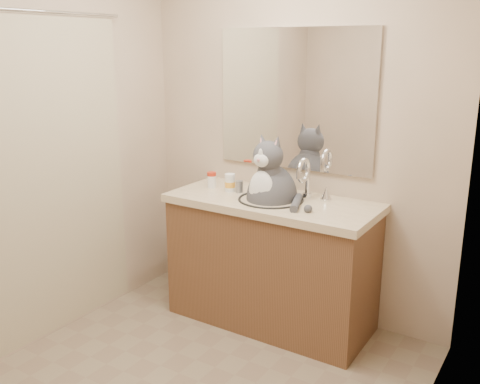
# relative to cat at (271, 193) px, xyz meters

# --- Properties ---
(room) EXTENTS (2.22, 2.52, 2.42)m
(room) POSITION_rel_cat_xyz_m (0.00, -0.95, 0.31)
(room) COLOR #84745B
(room) RESTS_ON ground
(vanity) EXTENTS (1.34, 0.59, 1.12)m
(vanity) POSITION_rel_cat_xyz_m (0.01, 0.01, -0.45)
(vanity) COLOR brown
(vanity) RESTS_ON ground
(mirror) EXTENTS (1.10, 0.02, 0.90)m
(mirror) POSITION_rel_cat_xyz_m (0.00, 0.28, 0.56)
(mirror) COLOR white
(mirror) RESTS_ON room
(shower_curtain) EXTENTS (0.02, 1.30, 1.93)m
(shower_curtain) POSITION_rel_cat_xyz_m (-1.05, -0.85, 0.14)
(shower_curtain) COLOR beige
(shower_curtain) RESTS_ON ground
(cat) EXTENTS (0.45, 0.39, 0.63)m
(cat) POSITION_rel_cat_xyz_m (0.00, 0.00, 0.00)
(cat) COLOR #4C4B51
(cat) RESTS_ON vanity
(pill_bottle_redcap) EXTENTS (0.07, 0.07, 0.11)m
(pill_bottle_redcap) POSITION_rel_cat_xyz_m (-0.48, 0.04, 0.01)
(pill_bottle_redcap) COLOR white
(pill_bottle_redcap) RESTS_ON vanity
(pill_bottle_orange) EXTENTS (0.08, 0.08, 0.12)m
(pill_bottle_orange) POSITION_rel_cat_xyz_m (-0.32, 0.02, 0.01)
(pill_bottle_orange) COLOR white
(pill_bottle_orange) RESTS_ON vanity
(grey_canister) EXTENTS (0.05, 0.05, 0.08)m
(grey_canister) POSITION_rel_cat_xyz_m (-0.26, 0.03, -0.00)
(grey_canister) COLOR gray
(grey_canister) RESTS_ON vanity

